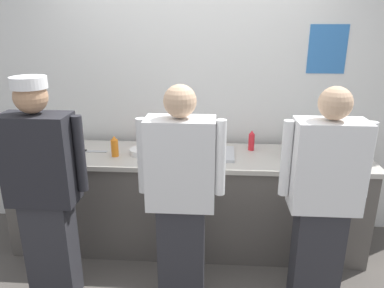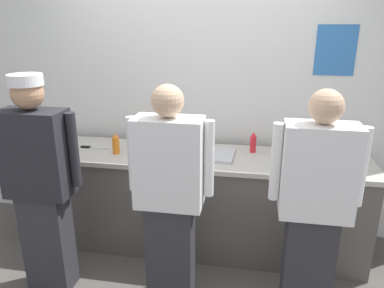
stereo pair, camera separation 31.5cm
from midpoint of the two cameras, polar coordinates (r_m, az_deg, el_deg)
name	(u,v)px [view 1 (the left image)]	position (r m, az deg, el deg)	size (l,w,h in m)	color
ground_plane	(184,266)	(3.27, -4.21, -18.63)	(9.00, 9.00, 0.00)	#514C47
wall_back	(190,78)	(3.45, -2.90, 10.20)	(4.89, 0.11, 2.95)	silver
prep_counter	(187,200)	(3.33, -3.56, -8.83)	(3.12, 0.66, 0.89)	#56514C
chef_near_left	(44,189)	(2.78, -25.22, -6.46)	(0.60, 0.24, 1.65)	#2D2D33
chef_center	(181,196)	(2.51, -5.36, -8.13)	(0.59, 0.24, 1.61)	#2D2D33
chef_far_right	(323,198)	(2.57, 16.55, -8.25)	(0.59, 0.24, 1.61)	#2D2D33
plate_stack_front	(142,151)	(3.20, -10.70, -1.19)	(0.21, 0.21, 0.05)	white
mixing_bowl_steel	(303,150)	(3.15, 14.31, -0.96)	(0.36, 0.36, 0.13)	#B7BABF
sheet_tray	(203,153)	(3.14, -1.10, -1.50)	(0.53, 0.36, 0.02)	#B7BABF
squeeze_bottle_primary	(147,136)	(3.38, -9.78, 1.27)	(0.05, 0.05, 0.21)	red
squeeze_bottle_secondary	(115,147)	(3.18, -14.80, -0.44)	(0.06, 0.06, 0.18)	orange
squeeze_bottle_spare	(251,141)	(3.24, 6.56, 0.48)	(0.05, 0.05, 0.18)	red
ramekin_orange_sauce	(37,152)	(3.46, -25.50, -1.18)	(0.09, 0.09, 0.05)	white
ramekin_yellow_sauce	(154,158)	(3.03, -8.90, -2.16)	(0.11, 0.11, 0.05)	white
ramekin_red_sauce	(52,154)	(3.36, -23.63, -1.56)	(0.11, 0.11, 0.04)	white
deli_cup	(336,149)	(3.33, 19.13, -0.83)	(0.09, 0.09, 0.08)	white
chefs_knife	(89,151)	(3.38, -18.40, -1.10)	(0.28, 0.03, 0.02)	#B7BABF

